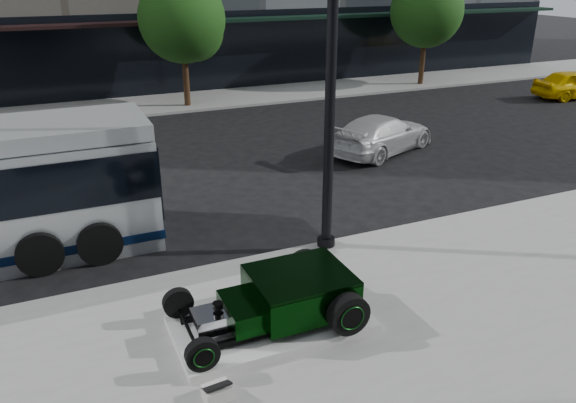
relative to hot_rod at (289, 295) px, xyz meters
name	(u,v)px	position (x,y,z in m)	size (l,w,h in m)	color
ground	(276,216)	(1.69, 4.64, -0.70)	(120.00, 120.00, 0.00)	black
sidewalk_far	(162,104)	(1.69, 18.64, -0.64)	(70.00, 4.00, 0.12)	gray
street_trees	(185,22)	(2.84, 17.71, 3.07)	(29.80, 3.80, 5.70)	black
display_plinth	(271,324)	(-0.33, 0.00, -0.50)	(3.40, 1.80, 0.15)	silver
hot_rod	(289,295)	(0.00, 0.00, 0.00)	(3.22, 2.00, 0.81)	black
info_plaque	(217,392)	(-1.73, -1.32, -0.45)	(0.42, 0.33, 0.31)	silver
lamppost	(330,98)	(2.01, 2.44, 2.81)	(0.40, 0.40, 7.34)	black
white_sedan	(382,134)	(7.20, 8.27, -0.05)	(1.82, 4.47, 1.30)	silver
yellow_taxi	(575,84)	(20.69, 11.93, 0.00)	(1.65, 4.10, 1.40)	#F2C200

